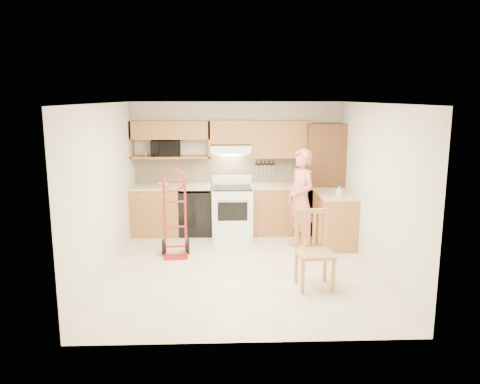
{
  "coord_description": "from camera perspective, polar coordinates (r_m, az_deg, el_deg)",
  "views": [
    {
      "loc": [
        -0.28,
        -6.95,
        2.59
      ],
      "look_at": [
        0.0,
        0.5,
        1.1
      ],
      "focal_mm": 35.74,
      "sensor_mm": 36.0,
      "label": 1
    }
  ],
  "objects": [
    {
      "name": "countertop_right",
      "position": [
        9.12,
        4.87,
        0.72
      ],
      "size": [
        1.14,
        0.63,
        0.04
      ],
      "primitive_type": "cube",
      "color": "tan",
      "rests_on": "lower_cab_right"
    },
    {
      "name": "upper_cab_center",
      "position": [
        9.06,
        -1.14,
        7.19
      ],
      "size": [
        0.76,
        0.33,
        0.44
      ],
      "primitive_type": "cube",
      "color": "#98552C",
      "rests_on": "wall_back"
    },
    {
      "name": "bowl",
      "position": [
        9.12,
        -9.19,
        0.9
      ],
      "size": [
        0.22,
        0.22,
        0.05
      ],
      "primitive_type": "imported",
      "rotation": [
        0.0,
        0.0,
        0.05
      ],
      "color": "white",
      "rests_on": "countertop_left"
    },
    {
      "name": "knife_strip",
      "position": [
        9.29,
        3.0,
        2.94
      ],
      "size": [
        0.4,
        0.05,
        0.29
      ],
      "primitive_type": null,
      "color": "black",
      "rests_on": "backsplash"
    },
    {
      "name": "backsplash",
      "position": [
        9.29,
        -0.4,
        2.7
      ],
      "size": [
        3.92,
        0.03,
        0.55
      ],
      "primitive_type": "cube",
      "color": "#CDB793",
      "rests_on": "wall_back"
    },
    {
      "name": "dishwasher",
      "position": [
        9.18,
        -5.34,
        -2.39
      ],
      "size": [
        0.6,
        0.6,
        0.85
      ],
      "primitive_type": "cube",
      "color": "black",
      "rests_on": "ground"
    },
    {
      "name": "wall_right",
      "position": [
        7.44,
        15.81,
        0.49
      ],
      "size": [
        0.02,
        4.5,
        2.5
      ],
      "primitive_type": "cube",
      "color": "beige",
      "rests_on": "ground"
    },
    {
      "name": "pantry_tall",
      "position": [
        9.24,
        9.94,
        1.54
      ],
      "size": [
        0.7,
        0.6,
        2.1
      ],
      "primitive_type": "cube",
      "color": "brown",
      "rests_on": "ground"
    },
    {
      "name": "ceiling",
      "position": [
        6.96,
        0.16,
        10.64
      ],
      "size": [
        4.0,
        4.5,
        0.02
      ],
      "primitive_type": "cube",
      "color": "white",
      "rests_on": "ground"
    },
    {
      "name": "countertop_left",
      "position": [
        9.11,
        -8.23,
        0.62
      ],
      "size": [
        1.5,
        0.63,
        0.04
      ],
      "primitive_type": "cube",
      "color": "tan",
      "rests_on": "lower_cab_left"
    },
    {
      "name": "wall_left",
      "position": [
        7.29,
        -15.85,
        0.27
      ],
      "size": [
        0.02,
        4.5,
        2.5
      ],
      "primitive_type": "cube",
      "color": "beige",
      "rests_on": "ground"
    },
    {
      "name": "floor",
      "position": [
        7.43,
        0.15,
        -9.19
      ],
      "size": [
        4.0,
        4.5,
        0.02
      ],
      "primitive_type": "cube",
      "color": "beige",
      "rests_on": "ground"
    },
    {
      "name": "person",
      "position": [
        8.26,
        7.28,
        -0.86
      ],
      "size": [
        0.63,
        0.74,
        1.73
      ],
      "primitive_type": "imported",
      "rotation": [
        0.0,
        0.0,
        -1.17
      ],
      "color": "#E17361",
      "rests_on": "ground"
    },
    {
      "name": "lower_cab_right",
      "position": [
        9.22,
        4.82,
        -2.16
      ],
      "size": [
        1.14,
        0.6,
        0.9
      ],
      "primitive_type": "cube",
      "color": "#98552C",
      "rests_on": "ground"
    },
    {
      "name": "lower_cab_left",
      "position": [
        9.24,
        -10.0,
        -2.26
      ],
      "size": [
        0.9,
        0.6,
        0.9
      ],
      "primitive_type": "cube",
      "color": "#98552C",
      "rests_on": "ground"
    },
    {
      "name": "upper_cab_left",
      "position": [
        9.11,
        -8.33,
        7.35
      ],
      "size": [
        1.5,
        0.33,
        0.34
      ],
      "primitive_type": "cube",
      "color": "#98552C",
      "rests_on": "wall_back"
    },
    {
      "name": "countertop_return",
      "position": [
        8.51,
        11.35,
        -0.25
      ],
      "size": [
        0.63,
        1.0,
        0.04
      ],
      "primitive_type": "cube",
      "color": "tan",
      "rests_on": "cab_return_right"
    },
    {
      "name": "wall_back",
      "position": [
        9.31,
        -0.41,
        3.03
      ],
      "size": [
        4.0,
        0.02,
        2.5
      ],
      "primitive_type": "cube",
      "color": "beige",
      "rests_on": "ground"
    },
    {
      "name": "cab_return_right",
      "position": [
        8.61,
        11.23,
        -3.31
      ],
      "size": [
        0.6,
        1.0,
        0.9
      ],
      "primitive_type": "cube",
      "color": "#98552C",
      "rests_on": "ground"
    },
    {
      "name": "wall_front",
      "position": [
        4.89,
        1.22,
        -4.63
      ],
      "size": [
        4.0,
        0.02,
        2.5
      ],
      "primitive_type": "cube",
      "color": "beige",
      "rests_on": "ground"
    },
    {
      "name": "microwave",
      "position": [
        9.15,
        -8.83,
        5.21
      ],
      "size": [
        0.57,
        0.4,
        0.3
      ],
      "primitive_type": "imported",
      "rotation": [
        0.0,
        0.0,
        0.06
      ],
      "color": "black",
      "rests_on": "upper_shelf_mw"
    },
    {
      "name": "dining_chair",
      "position": [
        6.62,
        8.92,
        -6.93
      ],
      "size": [
        0.51,
        0.55,
        1.07
      ],
      "primitive_type": null,
      "rotation": [
        0.0,
        0.0,
        0.06
      ],
      "color": "#BB804D",
      "rests_on": "ground"
    },
    {
      "name": "soap_bottle",
      "position": [
        8.26,
        11.76,
        0.13
      ],
      "size": [
        0.1,
        0.1,
        0.17
      ],
      "primitive_type": "imported",
      "rotation": [
        0.0,
        0.0,
        0.41
      ],
      "color": "white",
      "rests_on": "countertop_return"
    },
    {
      "name": "upper_cab_right",
      "position": [
        9.14,
        4.86,
        6.3
      ],
      "size": [
        1.14,
        0.33,
        0.7
      ],
      "primitive_type": "cube",
      "color": "#98552C",
      "rests_on": "wall_back"
    },
    {
      "name": "range",
      "position": [
        8.92,
        -0.93,
        -1.89
      ],
      "size": [
        0.75,
        0.99,
        1.11
      ],
      "primitive_type": null,
      "color": "white",
      "rests_on": "ground"
    },
    {
      "name": "range_hood",
      "position": [
        9.02,
        -1.13,
        5.19
      ],
      "size": [
        0.76,
        0.46,
        0.14
      ],
      "primitive_type": "cube",
      "color": "white",
      "rests_on": "wall_back"
    },
    {
      "name": "hand_truck",
      "position": [
        7.87,
        -7.78,
        -3.03
      ],
      "size": [
        0.55,
        0.51,
        1.31
      ],
      "primitive_type": null,
      "rotation": [
        0.0,
        0.0,
        0.08
      ],
      "color": "#AD1B1A",
      "rests_on": "ground"
    },
    {
      "name": "upper_shelf_mw",
      "position": [
        9.16,
        -8.24,
        4.16
      ],
      "size": [
        1.5,
        0.33,
        0.04
      ],
      "primitive_type": "cube",
      "color": "#98552C",
      "rests_on": "wall_back"
    }
  ]
}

